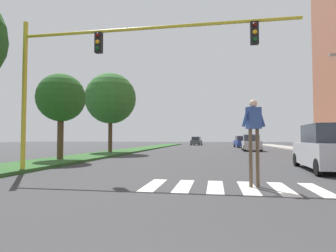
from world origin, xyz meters
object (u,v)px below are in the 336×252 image
Objects in this scene: pedestrian_performer at (254,128)px; suv_crossing at (328,149)px; tree_far at (111,99)px; tree_mid at (61,98)px; sedan_distant at (242,142)px; sedan_midblock at (251,143)px; traffic_light_gantry at (101,60)px; sedan_far_horizon at (196,141)px.

pedestrian_performer is 5.75m from suv_crossing.
suv_crossing is at bearing 50.74° from pedestrian_performer.
tree_far is 1.51× the size of suv_crossing.
suv_crossing is (14.05, -11.07, -4.05)m from tree_far.
tree_mid is 0.72× the size of tree_far.
sedan_distant is (-0.84, 29.33, -0.15)m from suv_crossing.
tree_far is 18.97m from pedestrian_performer.
sedan_midblock is at bearing 92.59° from suv_crossing.
tree_far is (-0.22, 8.49, 1.19)m from tree_mid.
sedan_midblock is (2.78, 22.87, -0.85)m from pedestrian_performer.
sedan_distant is at bearing 75.56° from traffic_light_gantry.
sedan_distant is at bearing 85.31° from pedestrian_performer.
tree_mid is 8.58m from tree_far.
traffic_light_gantry is 2.52× the size of sedan_distant.
tree_mid is 2.05× the size of pedestrian_performer.
suv_crossing reaches higher than sedan_far_horizon.
sedan_far_horizon is (0.71, 44.60, -3.66)m from traffic_light_gantry.
pedestrian_performer is (10.22, -7.00, -2.13)m from tree_mid.
suv_crossing is (3.61, 4.42, -0.73)m from pedestrian_performer.
suv_crossing is 1.16× the size of sedan_midblock.
sedan_far_horizon is at bearing 101.25° from suv_crossing.
suv_crossing is 29.34m from sedan_distant.
sedan_far_horizon is (-8.35, 42.00, -0.16)m from suv_crossing.
suv_crossing is 42.82m from sedan_far_horizon.
sedan_far_horizon is at bearing 107.71° from sedan_midblock.
traffic_light_gantry is at bearing -47.40° from tree_mid.
sedan_distant is (2.77, 33.74, -0.88)m from pedestrian_performer.
traffic_light_gantry is at bearing -163.95° from suv_crossing.
sedan_midblock is at bearing 29.19° from tree_far.
pedestrian_performer is (10.44, -15.49, -3.32)m from tree_far.
tree_mid is 39.91m from sedan_far_horizon.
traffic_light_gantry reaches higher than pedestrian_performer.
sedan_midblock reaches higher than sedan_distant.
suv_crossing is at bearing -10.56° from tree_mid.
sedan_distant is at bearing 91.64° from suv_crossing.
tree_far is 0.67× the size of traffic_light_gantry.
tree_mid is 1.08× the size of suv_crossing.
traffic_light_gantry is (4.77, -5.19, 0.64)m from tree_mid.
sedan_midblock is at bearing 68.66° from traffic_light_gantry.
suv_crossing is 18.47m from sedan_midblock.
tree_mid is at bearing -129.31° from sedan_midblock.
tree_far is at bearing 123.97° from pedestrian_performer.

